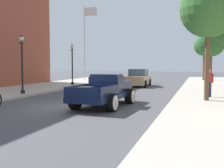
{
  "coord_description": "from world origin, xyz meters",
  "views": [
    {
      "loc": [
        5.91,
        -12.3,
        2.06
      ],
      "look_at": [
        1.4,
        2.01,
        1.0
      ],
      "focal_mm": 44.25,
      "sensor_mm": 36.0,
      "label": 1
    }
  ],
  "objects_px": {
    "street_lamp_far": "(72,61)",
    "street_tree_nearest": "(208,10)",
    "hotrod_truck_navy": "(106,91)",
    "street_tree_third": "(211,43)",
    "street_lamp_near": "(22,60)",
    "pedestrian_sidewalk_right": "(209,81)",
    "street_tree_farthest": "(204,46)",
    "car_background_tan": "(139,78)",
    "flagpole": "(86,34)"
  },
  "relations": [
    {
      "from": "pedestrian_sidewalk_right",
      "to": "street_tree_nearest",
      "type": "relative_size",
      "value": 0.26
    },
    {
      "from": "street_lamp_far",
      "to": "hotrod_truck_navy",
      "type": "bearing_deg",
      "value": -56.81
    },
    {
      "from": "hotrod_truck_navy",
      "to": "street_lamp_near",
      "type": "xyz_separation_m",
      "value": [
        -6.68,
        2.48,
        1.63
      ]
    },
    {
      "from": "car_background_tan",
      "to": "flagpole",
      "type": "distance_m",
      "value": 11.25
    },
    {
      "from": "street_tree_third",
      "to": "car_background_tan",
      "type": "bearing_deg",
      "value": -170.2
    },
    {
      "from": "car_background_tan",
      "to": "street_tree_nearest",
      "type": "height_order",
      "value": "street_tree_nearest"
    },
    {
      "from": "car_background_tan",
      "to": "street_tree_third",
      "type": "bearing_deg",
      "value": 9.8
    },
    {
      "from": "street_lamp_far",
      "to": "street_lamp_near",
      "type": "bearing_deg",
      "value": -87.4
    },
    {
      "from": "street_lamp_far",
      "to": "street_tree_nearest",
      "type": "distance_m",
      "value": 14.74
    },
    {
      "from": "street_lamp_near",
      "to": "street_lamp_far",
      "type": "height_order",
      "value": "same"
    },
    {
      "from": "street_lamp_far",
      "to": "street_tree_farthest",
      "type": "bearing_deg",
      "value": 44.7
    },
    {
      "from": "street_lamp_far",
      "to": "street_tree_farthest",
      "type": "height_order",
      "value": "street_tree_farthest"
    },
    {
      "from": "flagpole",
      "to": "street_tree_farthest",
      "type": "relative_size",
      "value": 1.69
    },
    {
      "from": "car_background_tan",
      "to": "street_tree_third",
      "type": "height_order",
      "value": "street_tree_third"
    },
    {
      "from": "car_background_tan",
      "to": "street_tree_third",
      "type": "distance_m",
      "value": 7.26
    },
    {
      "from": "street_lamp_near",
      "to": "flagpole",
      "type": "bearing_deg",
      "value": 97.97
    },
    {
      "from": "car_background_tan",
      "to": "street_tree_nearest",
      "type": "distance_m",
      "value": 12.34
    },
    {
      "from": "street_lamp_near",
      "to": "street_tree_nearest",
      "type": "xyz_separation_m",
      "value": [
        11.51,
        -0.03,
        2.54
      ]
    },
    {
      "from": "street_lamp_near",
      "to": "pedestrian_sidewalk_right",
      "type": "bearing_deg",
      "value": 7.98
    },
    {
      "from": "street_lamp_near",
      "to": "street_tree_farthest",
      "type": "distance_m",
      "value": 23.41
    },
    {
      "from": "car_background_tan",
      "to": "flagpole",
      "type": "bearing_deg",
      "value": 142.15
    },
    {
      "from": "pedestrian_sidewalk_right",
      "to": "street_tree_farthest",
      "type": "relative_size",
      "value": 0.3
    },
    {
      "from": "hotrod_truck_navy",
      "to": "flagpole",
      "type": "distance_m",
      "value": 21.33
    },
    {
      "from": "car_background_tan",
      "to": "street_tree_farthest",
      "type": "height_order",
      "value": "street_tree_farthest"
    },
    {
      "from": "pedestrian_sidewalk_right",
      "to": "street_lamp_far",
      "type": "bearing_deg",
      "value": 150.98
    },
    {
      "from": "street_lamp_far",
      "to": "flagpole",
      "type": "bearing_deg",
      "value": 103.46
    },
    {
      "from": "street_lamp_far",
      "to": "flagpole",
      "type": "distance_m",
      "value": 8.8
    },
    {
      "from": "street_tree_nearest",
      "to": "street_tree_third",
      "type": "relative_size",
      "value": 1.22
    },
    {
      "from": "pedestrian_sidewalk_right",
      "to": "street_lamp_far",
      "type": "height_order",
      "value": "street_lamp_far"
    },
    {
      "from": "street_tree_nearest",
      "to": "street_tree_third",
      "type": "distance_m",
      "value": 11.22
    },
    {
      "from": "hotrod_truck_navy",
      "to": "flagpole",
      "type": "relative_size",
      "value": 0.55
    },
    {
      "from": "street_tree_nearest",
      "to": "street_tree_farthest",
      "type": "height_order",
      "value": "street_tree_nearest"
    },
    {
      "from": "pedestrian_sidewalk_right",
      "to": "street_tree_third",
      "type": "distance_m",
      "value": 9.95
    },
    {
      "from": "car_background_tan",
      "to": "street_lamp_near",
      "type": "xyz_separation_m",
      "value": [
        -5.69,
        -10.03,
        1.62
      ]
    },
    {
      "from": "car_background_tan",
      "to": "street_lamp_near",
      "type": "height_order",
      "value": "street_lamp_near"
    },
    {
      "from": "hotrod_truck_navy",
      "to": "flagpole",
      "type": "height_order",
      "value": "flagpole"
    },
    {
      "from": "pedestrian_sidewalk_right",
      "to": "street_tree_farthest",
      "type": "xyz_separation_m",
      "value": [
        -0.01,
        18.58,
        3.22
      ]
    },
    {
      "from": "hotrod_truck_navy",
      "to": "flagpole",
      "type": "xyz_separation_m",
      "value": [
        -8.95,
        18.7,
        5.02
      ]
    },
    {
      "from": "car_background_tan",
      "to": "flagpole",
      "type": "xyz_separation_m",
      "value": [
        -7.95,
        6.18,
        5.0
      ]
    },
    {
      "from": "hotrod_truck_navy",
      "to": "street_tree_nearest",
      "type": "bearing_deg",
      "value": 27.01
    },
    {
      "from": "hotrod_truck_navy",
      "to": "street_tree_third",
      "type": "bearing_deg",
      "value": 68.33
    },
    {
      "from": "car_background_tan",
      "to": "street_tree_nearest",
      "type": "relative_size",
      "value": 0.69
    },
    {
      "from": "car_background_tan",
      "to": "street_lamp_far",
      "type": "xyz_separation_m",
      "value": [
        -6.06,
        -1.72,
        1.62
      ]
    },
    {
      "from": "car_background_tan",
      "to": "pedestrian_sidewalk_right",
      "type": "height_order",
      "value": "pedestrian_sidewalk_right"
    },
    {
      "from": "hotrod_truck_navy",
      "to": "street_tree_third",
      "type": "distance_m",
      "value": 15.01
    },
    {
      "from": "street_lamp_far",
      "to": "street_tree_nearest",
      "type": "bearing_deg",
      "value": -35.05
    },
    {
      "from": "street_tree_nearest",
      "to": "pedestrian_sidewalk_right",
      "type": "bearing_deg",
      "value": 84.71
    },
    {
      "from": "pedestrian_sidewalk_right",
      "to": "flagpole",
      "type": "xyz_separation_m",
      "value": [
        -13.93,
        14.58,
        4.68
      ]
    },
    {
      "from": "street_lamp_far",
      "to": "street_tree_third",
      "type": "distance_m",
      "value": 12.89
    },
    {
      "from": "street_lamp_near",
      "to": "street_tree_farthest",
      "type": "xyz_separation_m",
      "value": [
        11.65,
        20.22,
        1.92
      ]
    }
  ]
}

